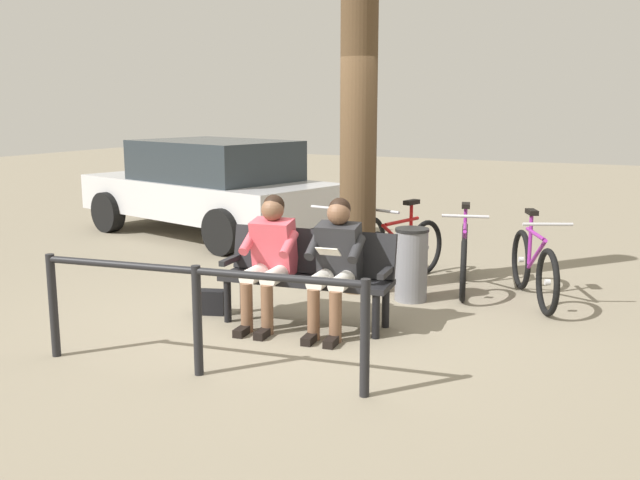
{
  "coord_description": "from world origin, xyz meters",
  "views": [
    {
      "loc": [
        -3.13,
        5.75,
        2.03
      ],
      "look_at": [
        -0.16,
        -0.24,
        0.75
      ],
      "focal_mm": 40.3,
      "sensor_mm": 36.0,
      "label": 1
    }
  ],
  "objects": [
    {
      "name": "litter_bin",
      "position": [
        -0.76,
        -1.17,
        0.38
      ],
      "size": [
        0.35,
        0.35,
        0.76
      ],
      "color": "slate",
      "rests_on": "ground"
    },
    {
      "name": "bench",
      "position": [
        -0.15,
        -0.02,
        0.51
      ],
      "size": [
        1.64,
        0.66,
        0.87
      ],
      "rotation": [
        0.0,
        0.0,
        0.12
      ],
      "color": "black",
      "rests_on": "ground"
    },
    {
      "name": "handbag",
      "position": [
        0.83,
        0.17,
        0.12
      ],
      "size": [
        0.33,
        0.23,
        0.24
      ],
      "primitive_type": "cube",
      "rotation": [
        0.0,
        0.0,
        0.33
      ],
      "color": "black",
      "rests_on": "ground"
    },
    {
      "name": "bicycle_silver",
      "position": [
        -0.4,
        -1.85,
        0.36
      ],
      "size": [
        0.59,
        1.64,
        0.94
      ],
      "rotation": [
        0.0,
        0.0,
        1.31
      ],
      "color": "black",
      "rests_on": "ground"
    },
    {
      "name": "ground_plane",
      "position": [
        0.0,
        0.0,
        0.0
      ],
      "size": [
        40.0,
        40.0,
        0.0
      ],
      "primitive_type": "plane",
      "color": "gray"
    },
    {
      "name": "bicycle_purple",
      "position": [
        -1.9,
        -1.7,
        0.36
      ],
      "size": [
        0.78,
        1.55,
        0.94
      ],
      "rotation": [
        0.0,
        0.0,
        2.0
      ],
      "color": "black",
      "rests_on": "ground"
    },
    {
      "name": "tree_trunk",
      "position": [
        -0.09,
        -1.3,
        1.91
      ],
      "size": [
        0.39,
        0.39,
        3.82
      ],
      "primitive_type": "cylinder",
      "color": "#4C3823",
      "rests_on": "ground"
    },
    {
      "name": "parked_car",
      "position": [
        3.31,
        -3.4,
        0.77
      ],
      "size": [
        4.52,
        2.79,
        1.47
      ],
      "rotation": [
        0.0,
        0.0,
        -0.25
      ],
      "color": "silver",
      "rests_on": "ground"
    },
    {
      "name": "person_companion",
      "position": [
        0.15,
        0.18,
        0.66
      ],
      "size": [
        0.52,
        0.8,
        1.2
      ],
      "rotation": [
        0.0,
        0.0,
        0.12
      ],
      "color": "#D84C59",
      "rests_on": "ground"
    },
    {
      "name": "bicycle_blue",
      "position": [
        0.22,
        -1.77,
        0.36
      ],
      "size": [
        0.48,
        1.67,
        0.94
      ],
      "rotation": [
        0.0,
        0.0,
        1.42
      ],
      "color": "black",
      "rests_on": "ground"
    },
    {
      "name": "railing_fence",
      "position": [
        -0.01,
        1.53,
        0.58
      ],
      "size": [
        2.64,
        0.43,
        0.85
      ],
      "rotation": [
        0.0,
        0.0,
        0.14
      ],
      "color": "black",
      "rests_on": "ground"
    },
    {
      "name": "person_reading",
      "position": [
        -0.48,
        0.1,
        0.66
      ],
      "size": [
        0.52,
        0.8,
        1.2
      ],
      "rotation": [
        0.0,
        0.0,
        0.12
      ],
      "color": "#262628",
      "rests_on": "ground"
    },
    {
      "name": "bicycle_orange",
      "position": [
        -1.12,
        -1.87,
        0.36
      ],
      "size": [
        0.58,
        1.64,
        0.94
      ],
      "rotation": [
        0.0,
        0.0,
        1.83
      ],
      "color": "black",
      "rests_on": "ground"
    }
  ]
}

